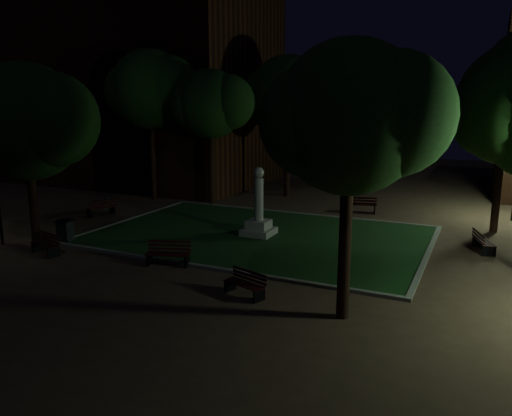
# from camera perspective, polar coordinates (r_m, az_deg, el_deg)

# --- Properties ---
(ground) EXTENTS (80.00, 80.00, 0.00)m
(ground) POSITION_cam_1_polar(r_m,az_deg,el_deg) (21.86, -1.90, -4.49)
(ground) COLOR #503929
(lawn) EXTENTS (15.00, 10.00, 0.08)m
(lawn) POSITION_cam_1_polar(r_m,az_deg,el_deg) (23.58, 0.30, -3.14)
(lawn) COLOR #1B3E18
(lawn) RESTS_ON ground
(lawn_kerb) EXTENTS (15.40, 10.40, 0.12)m
(lawn_kerb) POSITION_cam_1_polar(r_m,az_deg,el_deg) (23.57, 0.30, -3.10)
(lawn_kerb) COLOR slate
(lawn_kerb) RESTS_ON ground
(monument) EXTENTS (1.40, 1.40, 3.20)m
(monument) POSITION_cam_1_polar(r_m,az_deg,el_deg) (23.36, 0.31, -0.97)
(monument) COLOR gray
(monument) RESTS_ON lawn
(building_main) EXTENTS (20.00, 12.00, 15.00)m
(building_main) POSITION_cam_1_polar(r_m,az_deg,el_deg) (41.21, -13.36, 13.36)
(building_main) COLOR #422112
(building_main) RESTS_ON ground
(tree_west) EXTENTS (5.96, 4.87, 7.85)m
(tree_west) POSITION_cam_1_polar(r_m,az_deg,el_deg) (22.68, -24.69, 8.92)
(tree_west) COLOR black
(tree_west) RESTS_ON ground
(tree_north_wl) EXTENTS (4.98, 4.07, 8.12)m
(tree_north_wl) POSITION_cam_1_polar(r_m,az_deg,el_deg) (29.99, -5.08, 11.73)
(tree_north_wl) COLOR black
(tree_north_wl) RESTS_ON ground
(tree_ne) EXTENTS (4.77, 3.89, 7.21)m
(tree_ne) POSITION_cam_1_polar(r_m,az_deg,el_deg) (26.28, 26.70, 8.67)
(tree_ne) COLOR black
(tree_ne) RESTS_ON ground
(tree_se) EXTENTS (5.22, 4.26, 7.93)m
(tree_se) POSITION_cam_1_polar(r_m,az_deg,el_deg) (13.93, 11.04, 10.06)
(tree_se) COLOR black
(tree_se) RESTS_ON ground
(tree_nw) EXTENTS (6.09, 4.97, 9.46)m
(tree_nw) POSITION_cam_1_polar(r_m,az_deg,el_deg) (32.54, -11.86, 13.12)
(tree_nw) COLOR black
(tree_nw) RESTS_ON ground
(tree_far_north) EXTENTS (6.43, 5.25, 9.20)m
(tree_far_north) POSITION_cam_1_polar(r_m,az_deg,el_deg) (32.97, 3.86, 12.64)
(tree_far_north) COLOR black
(tree_far_north) RESTS_ON ground
(lamppost_nw) EXTENTS (1.18, 0.28, 4.69)m
(lamppost_nw) POSITION_cam_1_polar(r_m,az_deg,el_deg) (36.16, -12.10, 7.09)
(lamppost_nw) COLOR black
(lamppost_nw) RESTS_ON ground
(bench_near_left) EXTENTS (1.80, 1.10, 0.94)m
(bench_near_left) POSITION_cam_1_polar(r_m,az_deg,el_deg) (19.68, -9.97, -5.22)
(bench_near_left) COLOR black
(bench_near_left) RESTS_ON ground
(bench_near_right) EXTENTS (1.59, 0.96, 0.83)m
(bench_near_right) POSITION_cam_1_polar(r_m,az_deg,el_deg) (16.45, -1.20, -8.72)
(bench_near_right) COLOR black
(bench_near_right) RESTS_ON ground
(bench_west_near) EXTENTS (1.64, 0.94, 0.85)m
(bench_west_near) POSITION_cam_1_polar(r_m,az_deg,el_deg) (22.55, -22.82, -3.87)
(bench_west_near) COLOR black
(bench_west_near) RESTS_ON ground
(bench_left_side) EXTENTS (1.06, 1.67, 0.87)m
(bench_left_side) POSITION_cam_1_polar(r_m,az_deg,el_deg) (29.04, -17.25, -0.04)
(bench_left_side) COLOR black
(bench_left_side) RESTS_ON ground
(bench_right_side) EXTENTS (1.00, 1.66, 0.86)m
(bench_right_side) POSITION_cam_1_polar(r_m,az_deg,el_deg) (23.19, 24.47, -3.59)
(bench_right_side) COLOR black
(bench_right_side) RESTS_ON ground
(bench_far_side) EXTENTS (1.88, 0.98, 0.98)m
(bench_far_side) POSITION_cam_1_polar(r_m,az_deg,el_deg) (28.96, 11.85, 0.33)
(bench_far_side) COLOR black
(bench_far_side) RESTS_ON ground
(trash_bin) EXTENTS (0.70, 0.70, 1.04)m
(trash_bin) POSITION_cam_1_polar(r_m,az_deg,el_deg) (23.99, -20.97, -2.50)
(trash_bin) COLOR black
(trash_bin) RESTS_ON ground
(bicycle) EXTENTS (1.57, 0.65, 0.81)m
(bicycle) POSITION_cam_1_polar(r_m,az_deg,el_deg) (30.51, -17.43, 0.50)
(bicycle) COLOR black
(bicycle) RESTS_ON ground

